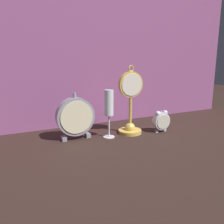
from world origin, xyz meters
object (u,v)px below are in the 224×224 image
pocket_watch_on_stand (130,108)px  alarm_clock_twin_bell (161,120)px  champagne_flute (109,106)px  mantel_clock_silver (75,117)px

pocket_watch_on_stand → alarm_clock_twin_bell: pocket_watch_on_stand is taller
pocket_watch_on_stand → champagne_flute: size_ratio=1.47×
mantel_clock_silver → champagne_flute: size_ratio=0.96×
pocket_watch_on_stand → alarm_clock_twin_bell: size_ratio=3.02×
alarm_clock_twin_bell → mantel_clock_silver: bearing=169.2°
alarm_clock_twin_bell → mantel_clock_silver: size_ratio=0.51×
pocket_watch_on_stand → champagne_flute: pocket_watch_on_stand is taller
pocket_watch_on_stand → mantel_clock_silver: (-0.26, 0.03, -0.02)m
alarm_clock_twin_bell → champagne_flute: champagne_flute is taller
champagne_flute → mantel_clock_silver: bearing=163.8°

